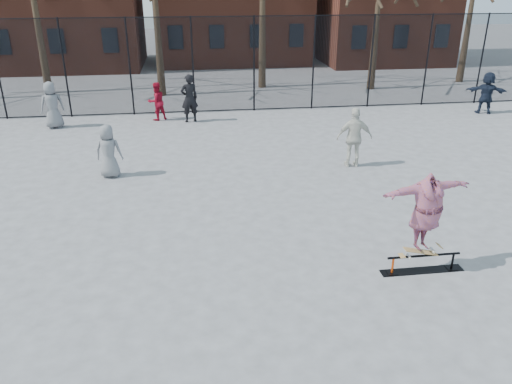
{
  "coord_description": "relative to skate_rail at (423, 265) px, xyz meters",
  "views": [
    {
      "loc": [
        -1.62,
        -8.5,
        5.56
      ],
      "look_at": [
        -0.27,
        1.5,
        1.13
      ],
      "focal_mm": 35.0,
      "sensor_mm": 36.0,
      "label": 1
    }
  ],
  "objects": [
    {
      "name": "bystander_white",
      "position": [
        0.46,
        6.04,
        0.78
      ],
      "size": [
        1.13,
        0.55,
        1.87
      ],
      "primitive_type": "imported",
      "rotation": [
        0.0,
        0.0,
        3.05
      ],
      "color": "beige",
      "rests_on": "ground"
    },
    {
      "name": "fence",
      "position": [
        -2.91,
        13.36,
        1.91
      ],
      "size": [
        34.03,
        0.07,
        4.0
      ],
      "color": "black",
      "rests_on": "ground"
    },
    {
      "name": "ground",
      "position": [
        -2.89,
        0.36,
        -0.15
      ],
      "size": [
        100.0,
        100.0,
        0.0
      ],
      "primitive_type": "plane",
      "color": "slate"
    },
    {
      "name": "bystander_extra",
      "position": [
        -9.79,
        11.74,
        0.75
      ],
      "size": [
        1.02,
        0.84,
        1.81
      ],
      "primitive_type": "imported",
      "rotation": [
        0.0,
        0.0,
        3.48
      ],
      "color": "slate",
      "rests_on": "ground"
    },
    {
      "name": "bystander_navy",
      "position": [
        8.11,
        11.56,
        0.74
      ],
      "size": [
        1.73,
        1.11,
        1.78
      ],
      "primitive_type": "imported",
      "rotation": [
        0.0,
        0.0,
        2.75
      ],
      "color": "#181F30",
      "rests_on": "ground"
    },
    {
      "name": "bystander_red",
      "position": [
        -5.85,
        12.36,
        0.62
      ],
      "size": [
        0.95,
        0.89,
        1.54
      ],
      "primitive_type": "imported",
      "rotation": [
        0.0,
        0.0,
        3.69
      ],
      "color": "maroon",
      "rests_on": "ground"
    },
    {
      "name": "bystander_grey",
      "position": [
        -6.95,
        6.16,
        0.65
      ],
      "size": [
        0.83,
        0.6,
        1.59
      ],
      "primitive_type": "imported",
      "rotation": [
        0.0,
        0.0,
        3.01
      ],
      "color": "slate",
      "rests_on": "ground"
    },
    {
      "name": "bystander_black",
      "position": [
        -4.51,
        11.91,
        0.82
      ],
      "size": [
        0.8,
        0.64,
        1.93
      ],
      "primitive_type": "imported",
      "rotation": [
        0.0,
        0.0,
        3.42
      ],
      "color": "black",
      "rests_on": "ground"
    },
    {
      "name": "skate_rail",
      "position": [
        0.0,
        0.0,
        0.0
      ],
      "size": [
        1.73,
        0.26,
        0.38
      ],
      "color": "black",
      "rests_on": "ground"
    },
    {
      "name": "skater",
      "position": [
        -0.09,
        0.0,
        1.12
      ],
      "size": [
        2.03,
        0.95,
        1.6
      ],
      "primitive_type": "imported",
      "rotation": [
        0.0,
        0.0,
        0.22
      ],
      "color": "#583D9A",
      "rests_on": "skateboard"
    },
    {
      "name": "skateboard",
      "position": [
        -0.09,
        0.0,
        0.28
      ],
      "size": [
        0.77,
        0.18,
        0.09
      ],
      "primitive_type": null,
      "color": "olive",
      "rests_on": "skate_rail"
    }
  ]
}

